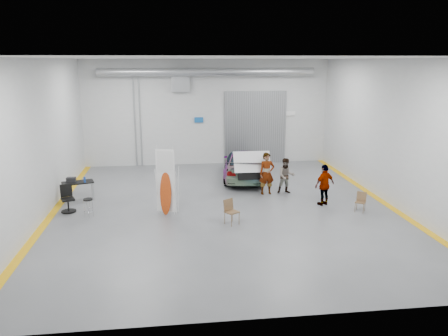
{
  "coord_description": "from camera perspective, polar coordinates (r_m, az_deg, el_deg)",
  "views": [
    {
      "loc": [
        -2.07,
        -16.94,
        5.91
      ],
      "look_at": [
        0.08,
        0.77,
        1.5
      ],
      "focal_mm": 35.0,
      "sensor_mm": 36.0,
      "label": 1
    }
  ],
  "objects": [
    {
      "name": "room_shell",
      "position": [
        19.38,
        -0.06,
        8.46
      ],
      "size": [
        14.02,
        16.18,
        6.01
      ],
      "color": "#BABDBF",
      "rests_on": "ground"
    },
    {
      "name": "sedan_car",
      "position": [
        22.35,
        2.54,
        0.47
      ],
      "size": [
        2.74,
        5.25,
        1.45
      ],
      "primitive_type": "imported",
      "rotation": [
        0.0,
        0.0,
        3.0
      ],
      "color": "white",
      "rests_on": "ground"
    },
    {
      "name": "person_c",
      "position": [
        18.63,
        13.0,
        -2.15
      ],
      "size": [
        1.1,
        0.81,
        1.75
      ],
      "primitive_type": "imported",
      "rotation": [
        0.0,
        0.0,
        3.58
      ],
      "color": "#9E5E34",
      "rests_on": "ground"
    },
    {
      "name": "ground",
      "position": [
        18.06,
        0.03,
        -5.22
      ],
      "size": [
        16.0,
        16.0,
        0.0
      ],
      "primitive_type": "plane",
      "color": "#56585D",
      "rests_on": "ground"
    },
    {
      "name": "folding_chair_far",
      "position": [
        18.36,
        17.34,
        -4.73
      ],
      "size": [
        0.51,
        0.56,
        0.79
      ],
      "rotation": [
        0.0,
        0.0,
        -0.61
      ],
      "color": "brown",
      "rests_on": "ground"
    },
    {
      "name": "person_b",
      "position": [
        19.99,
        8.12,
        -1.02
      ],
      "size": [
        0.82,
        0.65,
        1.63
      ],
      "primitive_type": "imported",
      "rotation": [
        0.0,
        0.0,
        -0.05
      ],
      "color": "slate",
      "rests_on": "ground"
    },
    {
      "name": "shop_stool",
      "position": [
        17.7,
        -17.28,
        -5.01
      ],
      "size": [
        0.38,
        0.38,
        0.74
      ],
      "rotation": [
        0.0,
        0.0,
        -0.39
      ],
      "color": "black",
      "rests_on": "ground"
    },
    {
      "name": "trunk_lid",
      "position": [
        20.02,
        3.62,
        1.06
      ],
      "size": [
        1.7,
        1.03,
        0.04
      ],
      "primitive_type": "cube",
      "color": "silver",
      "rests_on": "sedan_car"
    },
    {
      "name": "person_a",
      "position": [
        19.74,
        5.61,
        -0.72
      ],
      "size": [
        0.72,
        0.5,
        1.91
      ],
      "primitive_type": "imported",
      "rotation": [
        0.0,
        0.0,
        0.06
      ],
      "color": "#8D674D",
      "rests_on": "ground"
    },
    {
      "name": "folding_chair_near",
      "position": [
        16.24,
        1.03,
        -6.36
      ],
      "size": [
        0.6,
        0.66,
        0.93
      ],
      "rotation": [
        0.0,
        0.0,
        0.59
      ],
      "color": "brown",
      "rests_on": "ground"
    },
    {
      "name": "office_chair",
      "position": [
        18.55,
        -19.67,
        -3.98
      ],
      "size": [
        0.62,
        0.65,
        1.09
      ],
      "rotation": [
        0.0,
        0.0,
        0.38
      ],
      "color": "black",
      "rests_on": "ground"
    },
    {
      "name": "work_table",
      "position": [
        19.82,
        -18.78,
        -1.75
      ],
      "size": [
        1.44,
        1.0,
        1.07
      ],
      "rotation": [
        0.0,
        0.0,
        0.29
      ],
      "color": "gray",
      "rests_on": "ground"
    },
    {
      "name": "surfboard_display",
      "position": [
        17.12,
        -7.4,
        -2.47
      ],
      "size": [
        0.76,
        0.38,
        2.77
      ],
      "rotation": [
        0.0,
        0.0,
        -0.31
      ],
      "color": "white",
      "rests_on": "ground"
    }
  ]
}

